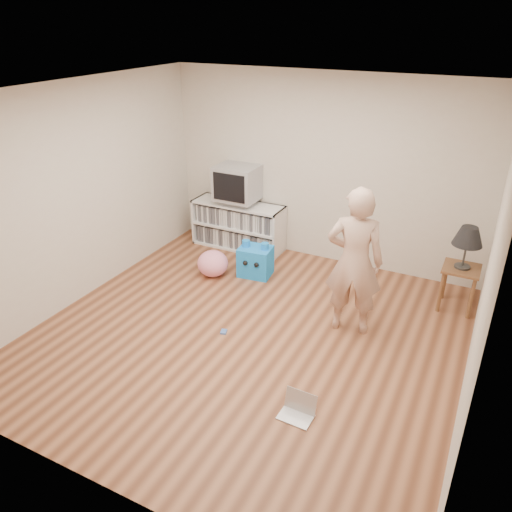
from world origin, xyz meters
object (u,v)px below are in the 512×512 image
(dvd_deck, at_px, (238,201))
(side_table, at_px, (460,277))
(plush_pink, at_px, (213,263))
(table_lamp, at_px, (468,237))
(plush_blue, at_px, (255,261))
(crt_tv, at_px, (238,183))
(media_unit, at_px, (239,225))
(laptop, at_px, (298,409))
(person, at_px, (354,262))

(dvd_deck, distance_m, side_table, 3.23)
(dvd_deck, xyz_separation_m, plush_pink, (0.13, -0.98, -0.56))
(table_lamp, height_order, plush_blue, table_lamp)
(crt_tv, bearing_deg, side_table, -6.54)
(media_unit, distance_m, laptop, 3.65)
(media_unit, height_order, person, person)
(side_table, relative_size, plush_blue, 1.11)
(side_table, relative_size, laptop, 1.79)
(plush_blue, bearing_deg, person, -30.19)
(crt_tv, distance_m, plush_blue, 1.25)
(media_unit, relative_size, laptop, 4.57)
(side_table, bearing_deg, dvd_deck, 173.40)
(dvd_deck, relative_size, person, 0.27)
(person, xyz_separation_m, plush_pink, (-2.04, 0.39, -0.67))
(media_unit, bearing_deg, laptop, -53.18)
(dvd_deck, xyz_separation_m, crt_tv, (0.00, -0.00, 0.29))
(media_unit, relative_size, plush_pink, 3.35)
(plush_blue, bearing_deg, table_lamp, 0.94)
(table_lamp, bearing_deg, laptop, -111.86)
(crt_tv, xyz_separation_m, laptop, (2.18, -2.90, -0.96))
(table_lamp, relative_size, plush_pink, 1.23)
(plush_blue, bearing_deg, crt_tv, 125.75)
(laptop, relative_size, plush_pink, 0.73)
(side_table, xyz_separation_m, table_lamp, (0.00, 0.00, 0.53))
(side_table, height_order, person, person)
(person, height_order, laptop, person)
(table_lamp, xyz_separation_m, person, (-1.03, -1.00, -0.10))
(person, bearing_deg, laptop, 79.40)
(side_table, height_order, laptop, side_table)
(crt_tv, height_order, plush_blue, crt_tv)
(media_unit, bearing_deg, plush_blue, -48.35)
(table_lamp, distance_m, laptop, 2.87)
(media_unit, relative_size, person, 0.83)
(crt_tv, bearing_deg, laptop, -53.00)
(side_table, bearing_deg, crt_tv, 173.46)
(table_lamp, bearing_deg, person, -135.58)
(dvd_deck, bearing_deg, plush_blue, -47.72)
(dvd_deck, relative_size, side_table, 0.82)
(crt_tv, distance_m, table_lamp, 3.22)
(media_unit, xyz_separation_m, side_table, (3.20, -0.39, 0.07))
(media_unit, distance_m, person, 2.63)
(plush_blue, bearing_deg, dvd_deck, 125.62)
(crt_tv, xyz_separation_m, plush_blue, (0.65, -0.71, -0.81))
(crt_tv, distance_m, laptop, 3.75)
(person, relative_size, laptop, 5.50)
(media_unit, bearing_deg, dvd_deck, -90.00)
(plush_pink, bearing_deg, person, -10.96)
(side_table, bearing_deg, plush_blue, -172.41)
(person, distance_m, laptop, 1.72)
(side_table, height_order, plush_pink, side_table)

